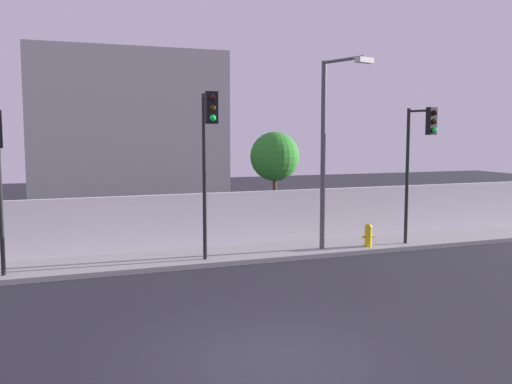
{
  "coord_description": "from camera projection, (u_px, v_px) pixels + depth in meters",
  "views": [
    {
      "loc": [
        -3.6,
        -8.73,
        3.93
      ],
      "look_at": [
        2.07,
        6.5,
        2.26
      ],
      "focal_mm": 39.54,
      "sensor_mm": 36.0,
      "label": 1
    }
  ],
  "objects": [
    {
      "name": "roadside_tree_midleft",
      "position": [
        275.0,
        157.0,
        21.27
      ],
      "size": [
        1.86,
        1.86,
        4.02
      ],
      "color": "brown",
      "rests_on": "ground"
    },
    {
      "name": "low_building_distant",
      "position": [
        126.0,
        129.0,
        31.47
      ],
      "size": [
        10.35,
        6.0,
        8.37
      ],
      "primitive_type": "cube",
      "color": "#9B9B9B",
      "rests_on": "ground"
    },
    {
      "name": "ground_plane",
      "position": [
        275.0,
        361.0,
        9.79
      ],
      "size": [
        80.0,
        80.0,
        0.0
      ],
      "primitive_type": "plane",
      "color": "#212129"
    },
    {
      "name": "street_lamp_curbside",
      "position": [
        329.0,
        138.0,
        18.1
      ],
      "size": [
        0.89,
        1.92,
        6.11
      ],
      "color": "#4C4C51",
      "rests_on": "sidewalk"
    },
    {
      "name": "traffic_light_left",
      "position": [
        208.0,
        140.0,
        16.25
      ],
      "size": [
        0.35,
        1.21,
        4.97
      ],
      "color": "black",
      "rests_on": "sidewalk"
    },
    {
      "name": "fire_hydrant",
      "position": [
        368.0,
        234.0,
        18.98
      ],
      "size": [
        0.44,
        0.26,
        0.78
      ],
      "color": "gold",
      "rests_on": "sidewalk"
    },
    {
      "name": "sidewalk",
      "position": [
        174.0,
        259.0,
        17.42
      ],
      "size": [
        36.0,
        2.4,
        0.15
      ],
      "primitive_type": "cube",
      "color": "gray",
      "rests_on": "ground"
    },
    {
      "name": "traffic_light_center",
      "position": [
        420.0,
        146.0,
        18.82
      ],
      "size": [
        0.48,
        1.18,
        4.65
      ],
      "color": "black",
      "rests_on": "sidewalk"
    },
    {
      "name": "perimeter_wall",
      "position": [
        165.0,
        222.0,
        18.53
      ],
      "size": [
        36.0,
        0.18,
        1.8
      ],
      "primitive_type": "cube",
      "color": "white",
      "rests_on": "sidewalk"
    }
  ]
}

